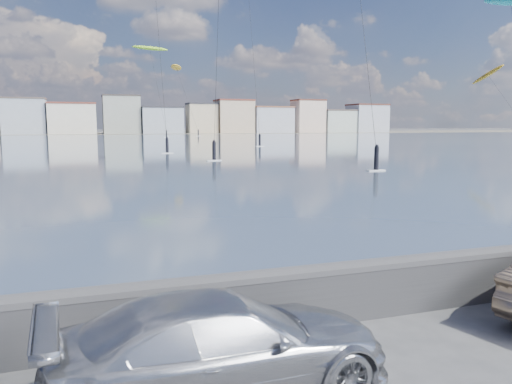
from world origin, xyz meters
TOP-DOWN VIEW (x-y plane):
  - bay_water at (0.00, 91.50)m, footprint 500.00×177.00m
  - far_shore_strip at (0.00, 200.00)m, footprint 500.00×60.00m
  - seawall at (0.00, 2.70)m, footprint 400.00×0.36m
  - far_buildings at (1.31, 186.00)m, footprint 240.79×13.26m
  - car_silver at (-0.46, 1.05)m, footprint 4.59×2.06m
  - kitesurfer_2 at (16.63, 143.72)m, footprint 10.96×19.80m
  - kitesurfer_6 at (89.19, 91.69)m, footprint 6.06×15.18m
  - kitesurfer_8 at (26.31, 156.28)m, footprint 7.44×20.42m
  - kitesurfer_13 at (48.68, 45.81)m, footprint 6.07×12.63m

SIDE VIEW (x-z plane):
  - bay_water at x=0.00m, z-range 0.01..0.01m
  - far_shore_strip at x=0.00m, z-range 0.01..0.01m
  - seawall at x=0.00m, z-range 0.04..1.12m
  - car_silver at x=-0.46m, z-range 0.00..1.31m
  - far_buildings at x=1.31m, z-range -1.27..13.33m
  - kitesurfer_6 at x=89.19m, z-range 6.05..24.01m
  - kitesurfer_13 at x=48.68m, z-range 8.30..28.65m
  - kitesurfer_8 at x=26.31m, z-range 9.99..32.31m
  - kitesurfer_2 at x=16.63m, z-range 11.64..38.09m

